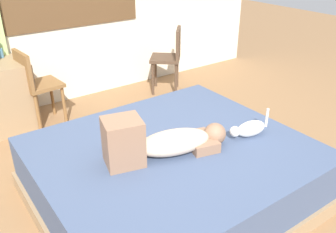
% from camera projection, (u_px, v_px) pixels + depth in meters
% --- Properties ---
extents(ground_plane, '(16.00, 16.00, 0.00)m').
position_uv_depth(ground_plane, '(175.00, 208.00, 2.85)').
color(ground_plane, olive).
extents(bed, '(2.04, 1.81, 0.48)m').
position_uv_depth(bed, '(172.00, 173.00, 2.87)').
color(bed, '#997A56').
rests_on(bed, ground).
extents(person_lying, '(0.94, 0.45, 0.34)m').
position_uv_depth(person_lying, '(161.00, 141.00, 2.62)').
color(person_lying, '#CCB299').
rests_on(person_lying, bed).
extents(cat, '(0.36, 0.15, 0.21)m').
position_uv_depth(cat, '(249.00, 129.00, 2.88)').
color(cat, silver).
rests_on(cat, bed).
extents(cup, '(0.06, 0.06, 0.10)m').
position_uv_depth(cup, '(0.00, 53.00, 3.89)').
color(cup, teal).
rests_on(cup, desk).
extents(chair_by_desk, '(0.41, 0.41, 0.86)m').
position_uv_depth(chair_by_desk, '(35.00, 82.00, 3.89)').
color(chair_by_desk, brown).
rests_on(chair_by_desk, ground).
extents(chair_spare, '(0.54, 0.54, 0.86)m').
position_uv_depth(chair_spare, '(171.00, 55.00, 4.77)').
color(chair_spare, '#4C3828').
rests_on(chair_spare, ground).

